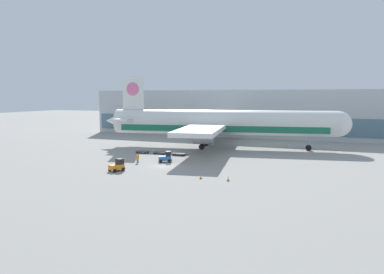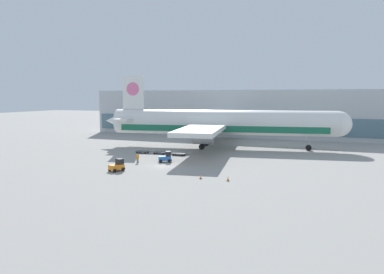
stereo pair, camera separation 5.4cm
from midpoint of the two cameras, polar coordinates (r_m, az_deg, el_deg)
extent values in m
plane|color=gray|center=(66.08, -4.39, -4.45)|extent=(400.00, 400.00, 0.00)
cube|color=#B2B7BC|center=(119.59, 6.60, 3.72)|extent=(90.00, 18.00, 14.00)
cube|color=slate|center=(111.03, 5.37, 1.91)|extent=(88.20, 0.20, 4.90)
cylinder|color=white|center=(88.17, 4.52, 2.25)|extent=(52.22, 14.67, 5.80)
cube|color=#196B4C|center=(88.27, 4.51, 1.40)|extent=(48.10, 13.84, 1.45)
sphere|color=white|center=(88.80, 21.42, 1.86)|extent=(5.68, 5.68, 5.68)
cone|color=white|center=(94.95, -11.26, 2.43)|extent=(7.23, 6.53, 5.51)
cube|color=white|center=(93.21, -8.98, 6.65)|extent=(5.20, 1.33, 8.00)
cylinder|color=pink|center=(93.22, -8.99, 7.24)|extent=(3.25, 1.09, 3.20)
cube|color=white|center=(93.75, -9.51, 2.77)|extent=(5.79, 13.43, 0.50)
cube|color=white|center=(88.58, 2.85, 1.81)|extent=(16.15, 48.66, 0.90)
cylinder|color=#9EA0A5|center=(78.85, 1.72, -0.06)|extent=(4.62, 3.48, 2.80)
cylinder|color=#9EA0A5|center=(98.67, 3.74, 1.21)|extent=(4.62, 3.48, 2.80)
cylinder|color=#9EA0A5|center=(88.26, 17.34, -0.27)|extent=(0.36, 0.36, 4.00)
cylinder|color=black|center=(88.50, 17.29, -1.55)|extent=(1.44, 1.11, 1.30)
cylinder|color=#9EA0A5|center=(85.96, 1.48, -0.15)|extent=(0.36, 0.36, 4.00)
cylinder|color=black|center=(86.20, 1.48, -1.47)|extent=(1.44, 1.11, 1.30)
cylinder|color=#9EA0A5|center=(92.23, 2.19, 0.29)|extent=(0.36, 0.36, 4.00)
cylinder|color=black|center=(92.46, 2.18, -0.95)|extent=(1.44, 1.11, 1.30)
cube|color=#2D66B7|center=(70.04, -4.19, -3.25)|extent=(2.69, 2.33, 0.80)
cube|color=black|center=(69.94, -3.66, -2.56)|extent=(1.38, 1.52, 0.90)
cube|color=black|center=(70.15, -3.18, -3.46)|extent=(0.74, 1.18, 0.24)
cylinder|color=black|center=(70.84, -3.57, -3.47)|extent=(0.64, 0.50, 0.60)
cylinder|color=black|center=(69.46, -3.49, -3.66)|extent=(0.64, 0.50, 0.60)
cylinder|color=black|center=(70.76, -4.87, -3.49)|extent=(0.64, 0.50, 0.60)
cylinder|color=black|center=(69.38, -4.82, -3.69)|extent=(0.64, 0.50, 0.60)
cube|color=orange|center=(62.65, -11.47, -4.50)|extent=(2.19, 2.66, 0.80)
cube|color=black|center=(62.85, -10.99, -3.67)|extent=(1.49, 1.31, 0.90)
cube|color=black|center=(63.38, -10.54, -4.61)|extent=(1.22, 0.64, 0.24)
cylinder|color=black|center=(63.73, -11.21, -4.68)|extent=(0.46, 0.65, 0.60)
cylinder|color=black|center=(62.60, -10.49, -4.86)|extent=(0.46, 0.65, 0.60)
cylinder|color=black|center=(62.86, -12.43, -4.86)|extent=(0.46, 0.65, 0.60)
cylinder|color=black|center=(61.71, -11.71, -5.05)|extent=(0.46, 0.65, 0.60)
cube|color=#56565B|center=(81.27, -7.58, -2.16)|extent=(2.85, 1.59, 0.12)
cube|color=#56565B|center=(80.44, -6.41, -2.23)|extent=(0.90, 0.11, 0.08)
cylinder|color=black|center=(81.43, -6.76, -2.31)|extent=(0.36, 0.16, 0.36)
cylinder|color=black|center=(80.30, -7.16, -2.43)|extent=(0.36, 0.16, 0.36)
cylinder|color=black|center=(82.31, -7.98, -2.23)|extent=(0.36, 0.16, 0.36)
cylinder|color=black|center=(81.20, -8.40, -2.35)|extent=(0.36, 0.16, 0.36)
cube|color=#56565B|center=(79.71, -4.94, -2.30)|extent=(2.85, 1.59, 0.12)
cube|color=#56565B|center=(78.96, -3.72, -2.37)|extent=(0.90, 0.11, 0.08)
cylinder|color=black|center=(79.92, -4.11, -2.44)|extent=(0.36, 0.16, 0.36)
cylinder|color=black|center=(78.77, -4.48, -2.57)|extent=(0.36, 0.16, 0.36)
cylinder|color=black|center=(80.73, -5.38, -2.37)|extent=(0.36, 0.16, 0.36)
cylinder|color=black|center=(79.59, -5.77, -2.49)|extent=(0.36, 0.16, 0.36)
cube|color=#56565B|center=(77.51, -2.05, -2.52)|extent=(2.85, 1.59, 0.12)
cube|color=#56565B|center=(76.85, -0.76, -2.60)|extent=(0.90, 0.11, 0.08)
cylinder|color=black|center=(77.78, -1.20, -2.67)|extent=(0.36, 0.16, 0.36)
cylinder|color=black|center=(76.60, -1.54, -2.81)|extent=(0.36, 0.16, 0.36)
cylinder|color=black|center=(78.49, -2.54, -2.59)|extent=(0.36, 0.16, 0.36)
cylinder|color=black|center=(77.33, -2.90, -2.73)|extent=(0.36, 0.16, 0.36)
cylinder|color=black|center=(69.66, -8.23, -3.61)|extent=(0.14, 0.14, 0.79)
cylinder|color=black|center=(69.60, -8.38, -3.62)|extent=(0.14, 0.14, 0.79)
cube|color=orange|center=(69.51, -8.31, -3.05)|extent=(0.41, 0.41, 0.59)
cylinder|color=orange|center=(69.58, -8.13, -3.01)|extent=(0.09, 0.09, 0.53)
cylinder|color=orange|center=(69.44, -8.51, -3.04)|extent=(0.09, 0.09, 0.53)
sphere|color=tan|center=(69.45, -8.32, -2.72)|extent=(0.21, 0.21, 0.21)
sphere|color=yellow|center=(69.44, -8.32, -2.67)|extent=(0.20, 0.20, 0.20)
cube|color=black|center=(56.05, 1.31, -6.36)|extent=(0.40, 0.40, 0.04)
cone|color=orange|center=(55.98, 1.32, -6.04)|extent=(0.32, 0.32, 0.60)
cylinder|color=white|center=(55.97, 1.32, -6.01)|extent=(0.19, 0.19, 0.08)
cube|color=black|center=(54.92, 5.49, -6.65)|extent=(0.40, 0.40, 0.04)
cone|color=orange|center=(54.84, 5.50, -6.28)|extent=(0.32, 0.32, 0.69)
cylinder|color=white|center=(54.83, 5.50, -6.25)|extent=(0.19, 0.19, 0.10)
camera|label=1|loc=(0.03, -90.02, 0.00)|focal=35.00mm
camera|label=2|loc=(0.03, 89.98, 0.00)|focal=35.00mm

